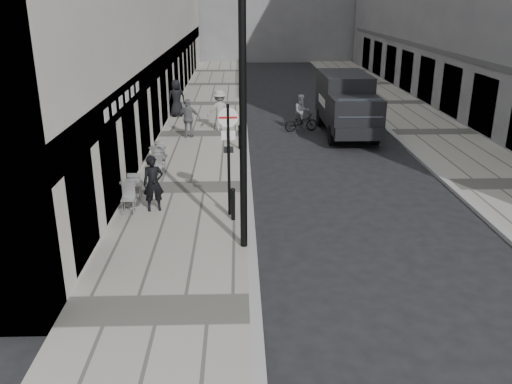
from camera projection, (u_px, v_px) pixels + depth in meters
sidewalk at (203, 135)px, 25.59m from camera, size 4.00×60.00×0.12m
far_sidewalk at (433, 133)px, 25.93m from camera, size 4.00×60.00×0.12m
walking_man at (153, 184)px, 16.11m from camera, size 0.70×0.54×1.70m
sign_post at (228, 145)px, 15.36m from camera, size 0.57×0.10×3.29m
lamppost at (243, 95)px, 12.73m from camera, size 0.32×0.32×7.04m
bollard_near at (233, 205)px, 15.54m from camera, size 0.12×0.12×0.90m
bollard_far at (240, 138)px, 22.81m from camera, size 0.13×0.13×0.96m
panel_van at (347, 101)px, 25.50m from camera, size 2.23×5.89×2.77m
cyclist at (301, 117)px, 26.25m from camera, size 1.76×0.98×1.80m
pedestrian_a at (189, 118)px, 24.54m from camera, size 1.06×0.50×1.77m
pedestrian_b at (220, 110)px, 25.86m from camera, size 1.34×0.89×1.93m
pedestrian_c at (176, 98)px, 28.87m from camera, size 1.11×0.91×1.96m
cafe_table_near at (132, 192)px, 16.57m from camera, size 0.71×1.60×0.91m
cafe_table_mid at (158, 155)px, 20.55m from camera, size 0.66×1.48×0.85m
cafe_table_far at (159, 163)px, 19.52m from camera, size 0.65×1.46×0.83m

